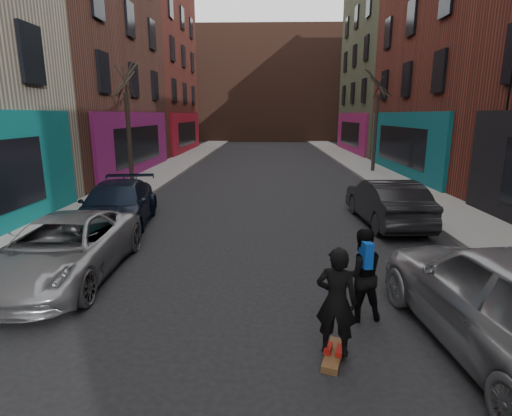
# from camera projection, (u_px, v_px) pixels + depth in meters

# --- Properties ---
(sidewalk_left) EXTENTS (2.50, 84.00, 0.13)m
(sidewalk_left) POSITION_uv_depth(u_px,v_px,m) (185.00, 160.00, 29.88)
(sidewalk_left) COLOR gray
(sidewalk_left) RESTS_ON ground
(sidewalk_right) EXTENTS (2.50, 84.00, 0.13)m
(sidewalk_right) POSITION_uv_depth(u_px,v_px,m) (352.00, 160.00, 29.54)
(sidewalk_right) COLOR gray
(sidewalk_right) RESTS_ON ground
(building_far) EXTENTS (40.00, 10.00, 14.00)m
(building_far) POSITION_uv_depth(u_px,v_px,m) (268.00, 87.00, 53.42)
(building_far) COLOR #47281E
(building_far) RESTS_ON ground
(tree_left_far) EXTENTS (2.00, 2.00, 6.50)m
(tree_left_far) POSITION_uv_depth(u_px,v_px,m) (127.00, 114.00, 17.44)
(tree_left_far) COLOR black
(tree_left_far) RESTS_ON sidewalk_left
(tree_right_far) EXTENTS (2.00, 2.00, 6.80)m
(tree_right_far) POSITION_uv_depth(u_px,v_px,m) (377.00, 112.00, 22.91)
(tree_right_far) COLOR black
(tree_right_far) RESTS_ON sidewalk_right
(parked_left_far) EXTENTS (2.29, 4.71, 1.29)m
(parked_left_far) POSITION_uv_depth(u_px,v_px,m) (63.00, 248.00, 8.32)
(parked_left_far) COLOR gray
(parked_left_far) RESTS_ON ground
(parked_left_end) EXTENTS (2.54, 4.95, 1.37)m
(parked_left_end) POSITION_uv_depth(u_px,v_px,m) (117.00, 206.00, 12.03)
(parked_left_end) COLOR black
(parked_left_end) RESTS_ON ground
(parked_right_end) EXTENTS (1.74, 4.39, 1.42)m
(parked_right_end) POSITION_uv_depth(u_px,v_px,m) (386.00, 202.00, 12.46)
(parked_right_end) COLOR black
(parked_right_end) RESTS_ON ground
(skateboard) EXTENTS (0.46, 0.83, 0.10)m
(skateboard) POSITION_uv_depth(u_px,v_px,m) (334.00, 355.00, 5.65)
(skateboard) COLOR brown
(skateboard) RESTS_ON ground
(skateboarder) EXTENTS (0.66, 0.53, 1.56)m
(skateboarder) POSITION_uv_depth(u_px,v_px,m) (336.00, 301.00, 5.46)
(skateboarder) COLOR black
(skateboarder) RESTS_ON skateboard
(pedestrian) EXTENTS (0.83, 0.69, 1.57)m
(pedestrian) POSITION_uv_depth(u_px,v_px,m) (361.00, 274.00, 6.60)
(pedestrian) COLOR black
(pedestrian) RESTS_ON ground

